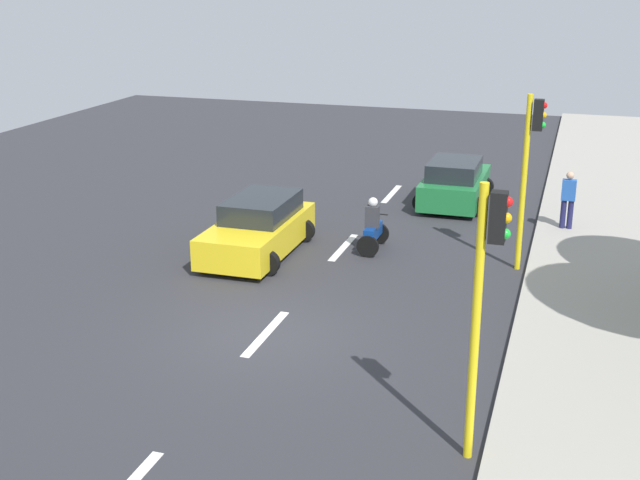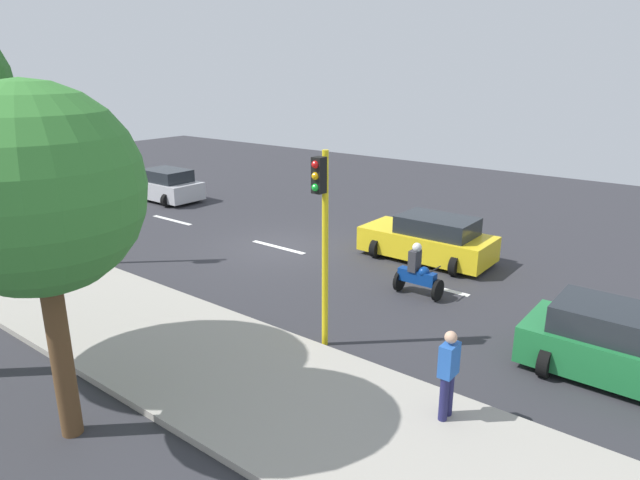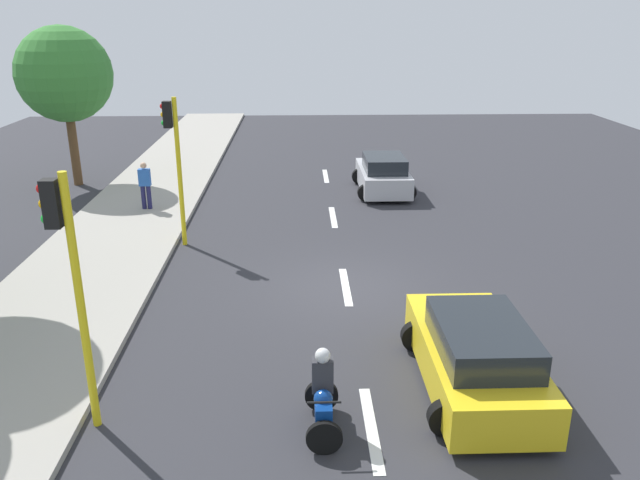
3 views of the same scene
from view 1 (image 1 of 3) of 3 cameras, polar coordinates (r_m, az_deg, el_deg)
The scene contains 11 objects.
ground_plane at distance 17.91m, azimuth -3.71°, elevation -6.55°, with size 40.00×60.00×0.10m, color #2D2D33.
sidewalk at distance 16.86m, azimuth 19.36°, elevation -8.81°, with size 4.00×60.00×0.15m, color #9E998E.
lane_stripe_mid at distance 17.89m, azimuth -3.72°, elevation -6.39°, with size 0.20×2.40×0.01m, color white.
lane_stripe_south at distance 23.19m, azimuth 1.62°, elevation -0.50°, with size 0.20×2.40×0.01m, color white.
lane_stripe_far_south at distance 28.76m, azimuth 4.92°, elevation 3.15°, with size 0.20×2.40×0.01m, color white.
car_green at distance 27.60m, azimuth 9.18°, elevation 3.85°, with size 2.26×3.88×1.52m.
car_yellow_cab at distance 22.57m, azimuth -4.23°, elevation 0.81°, with size 2.29×4.32×1.52m.
motorcycle at distance 22.78m, azimuth 3.65°, elevation 0.81°, with size 0.60×1.30×1.53m.
pedestrian_by_tree at distance 25.20m, azimuth 16.59°, elevation 2.76°, with size 0.40×0.24×1.69m.
traffic_light_corner at distance 21.36m, azimuth 14.12°, elevation 5.47°, with size 0.49×0.24×4.50m.
traffic_light_midblock at distance 12.63m, azimuth 11.19°, elevation -3.07°, with size 0.49×0.24×4.50m.
Camera 1 is at (5.99, -15.13, 7.44)m, focal length 46.85 mm.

